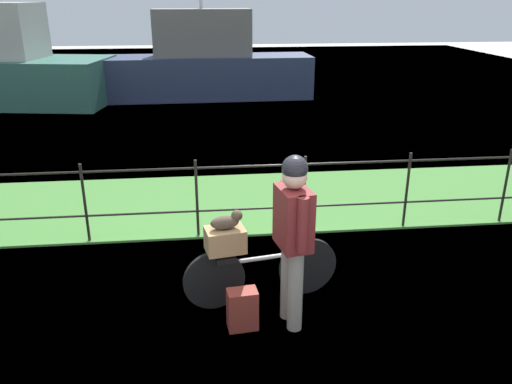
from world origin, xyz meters
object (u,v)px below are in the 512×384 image
terrier_dog (227,221)px  cyclist_person (293,228)px  bicycle_main (260,272)px  wooden_crate (225,240)px  backpack_on_paving (242,309)px  moored_boat_near (203,66)px

terrier_dog → cyclist_person: (0.57, -0.36, 0.06)m
cyclist_person → bicycle_main: bearing=120.7°
bicycle_main → wooden_crate: (-0.35, -0.06, 0.41)m
backpack_on_paving → wooden_crate: bearing=102.4°
moored_boat_near → terrier_dog: bearing=-89.7°
wooden_crate → moored_boat_near: bearing=90.2°
terrier_dog → backpack_on_paving: size_ratio=0.81×
backpack_on_paving → moored_boat_near: bearing=84.8°
terrier_dog → cyclist_person: bearing=-31.8°
wooden_crate → backpack_on_paving: bearing=-71.7°
bicycle_main → wooden_crate: size_ratio=4.26×
terrier_dog → moored_boat_near: size_ratio=0.05×
bicycle_main → backpack_on_paving: bicycle_main is taller
terrier_dog → backpack_on_paving: terrier_dog is taller
wooden_crate → moored_boat_near: size_ratio=0.06×
wooden_crate → backpack_on_paving: size_ratio=0.94×
terrier_dog → backpack_on_paving: bearing=-75.1°
bicycle_main → backpack_on_paving: bearing=-116.4°
wooden_crate → cyclist_person: 0.74m
cyclist_person → backpack_on_paving: 0.93m
wooden_crate → terrier_dog: terrier_dog is taller
cyclist_person → moored_boat_near: bearing=93.1°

